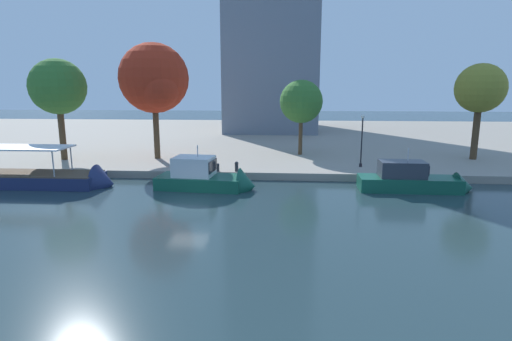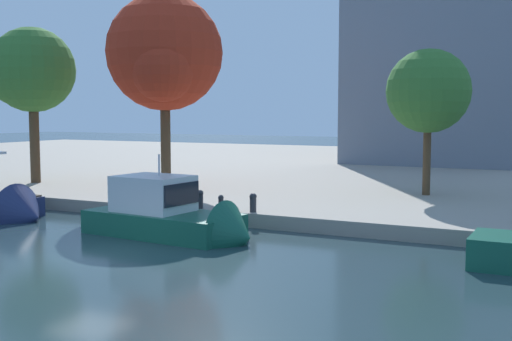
# 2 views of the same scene
# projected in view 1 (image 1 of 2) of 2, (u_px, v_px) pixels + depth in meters

# --- Properties ---
(ground_plane) EXTENTS (220.00, 220.00, 0.00)m
(ground_plane) POSITION_uv_depth(u_px,v_px,m) (188.00, 205.00, 27.24)
(ground_plane) COLOR #23383D
(dock_promenade) EXTENTS (120.00, 55.00, 0.64)m
(dock_promenade) POSITION_uv_depth(u_px,v_px,m) (243.00, 137.00, 61.55)
(dock_promenade) COLOR gray
(dock_promenade) RESTS_ON ground_plane
(tour_boat_0) EXTENTS (13.53, 3.45, 4.37)m
(tour_boat_0) POSITION_uv_depth(u_px,v_px,m) (37.00, 181.00, 32.50)
(tour_boat_0) COLOR navy
(tour_boat_0) RESTS_ON ground_plane
(motor_yacht_1) EXTENTS (7.77, 3.49, 4.38)m
(motor_yacht_1) POSITION_uv_depth(u_px,v_px,m) (208.00, 180.00, 31.49)
(motor_yacht_1) COLOR #14513D
(motor_yacht_1) RESTS_ON ground_plane
(motor_yacht_2) EXTENTS (8.37, 2.51, 4.07)m
(motor_yacht_2) POSITION_uv_depth(u_px,v_px,m) (416.00, 183.00, 30.88)
(motor_yacht_2) COLOR #14513D
(motor_yacht_2) RESTS_ON ground_plane
(mooring_bollard_0) EXTENTS (0.33, 0.33, 0.85)m
(mooring_bollard_0) POSITION_uv_depth(u_px,v_px,m) (237.00, 166.00, 34.81)
(mooring_bollard_0) COLOR #2D2D33
(mooring_bollard_0) RESTS_ON dock_promenade
(mooring_bollard_1) EXTENTS (0.25, 0.25, 0.69)m
(mooring_bollard_1) POSITION_uv_depth(u_px,v_px,m) (218.00, 167.00, 34.83)
(mooring_bollard_1) COLOR #2D2D33
(mooring_bollard_1) RESTS_ON dock_promenade
(mooring_bollard_2) EXTENTS (0.30, 0.30, 0.86)m
(mooring_bollard_2) POSITION_uv_depth(u_px,v_px,m) (205.00, 166.00, 34.85)
(mooring_bollard_2) COLOR #2D2D33
(mooring_bollard_2) RESTS_ON dock_promenade
(lamp_post) EXTENTS (0.33, 0.33, 4.66)m
(lamp_post) POSITION_uv_depth(u_px,v_px,m) (362.00, 139.00, 36.38)
(lamp_post) COLOR black
(lamp_post) RESTS_ON dock_promenade
(tree_0) EXTENTS (6.73, 6.73, 11.23)m
(tree_0) POSITION_uv_depth(u_px,v_px,m) (154.00, 81.00, 39.56)
(tree_0) COLOR #4C3823
(tree_0) RESTS_ON dock_promenade
(tree_1) EXTENTS (5.28, 5.28, 9.70)m
(tree_1) POSITION_uv_depth(u_px,v_px,m) (58.00, 88.00, 39.26)
(tree_1) COLOR #4C3823
(tree_1) RESTS_ON dock_promenade
(tree_2) EXTENTS (4.69, 4.69, 9.27)m
(tree_2) POSITION_uv_depth(u_px,v_px,m) (480.00, 87.00, 39.42)
(tree_2) COLOR #4C3823
(tree_2) RESTS_ON dock_promenade
(tree_3) EXTENTS (4.45, 4.45, 7.77)m
(tree_3) POSITION_uv_depth(u_px,v_px,m) (301.00, 102.00, 42.56)
(tree_3) COLOR #4C3823
(tree_3) RESTS_ON dock_promenade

